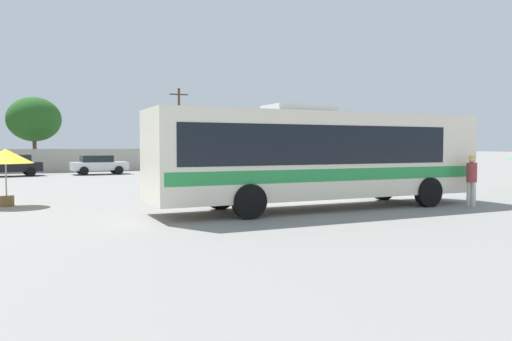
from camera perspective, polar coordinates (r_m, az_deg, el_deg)
name	(u,v)px	position (r m, az deg, el deg)	size (l,w,h in m)	color
ground_plane	(218,186)	(26.80, -4.41, -1.75)	(300.00, 300.00, 0.00)	gray
perimeter_wall	(133,160)	(44.46, -13.93, 1.23)	(80.00, 0.30, 1.89)	#B2AD9E
coach_bus_cream_green	(318,154)	(17.04, 7.14, 1.88)	(12.00, 3.14, 3.50)	silver
attendant_by_bus_door	(472,177)	(19.23, 23.55, -0.73)	(0.44, 0.44, 1.81)	silver
vendor_umbrella_near_gate_yellow	(5,158)	(19.72, -26.86, 1.31)	(1.88, 1.88, 2.05)	gray
parked_car_leftmost_black	(10,165)	(38.96, -26.49, 0.58)	(4.36, 2.25, 1.52)	black
parked_car_second_white	(99,164)	(39.08, -17.65, 0.69)	(4.03, 1.99, 1.43)	silver
parked_car_third_white	(175,163)	(40.49, -9.32, 0.85)	(4.32, 2.05, 1.40)	silver
utility_pole_near	(179,126)	(49.19, -8.84, 5.05)	(1.80, 0.31, 7.75)	#4C3823
roadside_tree_midleft	(34,119)	(46.57, -24.18, 5.39)	(4.45, 4.45, 6.30)	brown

